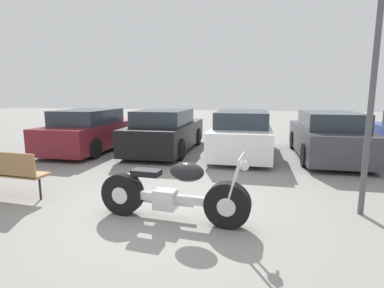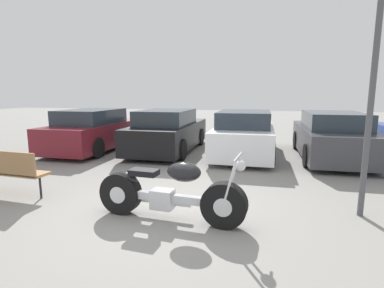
{
  "view_description": "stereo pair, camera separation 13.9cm",
  "coord_description": "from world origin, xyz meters",
  "px_view_note": "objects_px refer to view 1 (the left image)",
  "views": [
    {
      "loc": [
        1.37,
        -4.45,
        1.93
      ],
      "look_at": [
        0.05,
        1.75,
        0.85
      ],
      "focal_mm": 28.0,
      "sensor_mm": 36.0,
      "label": 1
    },
    {
      "loc": [
        1.5,
        -4.42,
        1.93
      ],
      "look_at": [
        0.05,
        1.75,
        0.85
      ],
      "focal_mm": 28.0,
      "sensor_mm": 36.0,
      "label": 2
    }
  ],
  "objects_px": {
    "park_bench": "(5,169)",
    "lamp_post": "(375,59)",
    "parked_car_black": "(166,132)",
    "parked_car_dark_grey": "(328,137)",
    "motorcycle": "(171,193)",
    "parked_car_white": "(242,134)",
    "parked_car_maroon": "(92,131)"
  },
  "relations": [
    {
      "from": "parked_car_maroon",
      "to": "parked_car_black",
      "type": "bearing_deg",
      "value": 7.5
    },
    {
      "from": "parked_car_maroon",
      "to": "parked_car_black",
      "type": "relative_size",
      "value": 1.0
    },
    {
      "from": "parked_car_maroon",
      "to": "lamp_post",
      "type": "bearing_deg",
      "value": -30.16
    },
    {
      "from": "parked_car_black",
      "to": "parked_car_dark_grey",
      "type": "height_order",
      "value": "same"
    },
    {
      "from": "motorcycle",
      "to": "lamp_post",
      "type": "distance_m",
      "value": 3.64
    },
    {
      "from": "parked_car_black",
      "to": "parked_car_dark_grey",
      "type": "xyz_separation_m",
      "value": [
        5.06,
        -0.06,
        0.0
      ]
    },
    {
      "from": "parked_car_black",
      "to": "motorcycle",
      "type": "bearing_deg",
      "value": -72.29
    },
    {
      "from": "parked_car_white",
      "to": "parked_car_maroon",
      "type": "bearing_deg",
      "value": -177.04
    },
    {
      "from": "motorcycle",
      "to": "parked_car_maroon",
      "type": "distance_m",
      "value": 6.57
    },
    {
      "from": "park_bench",
      "to": "lamp_post",
      "type": "bearing_deg",
      "value": 4.84
    },
    {
      "from": "parked_car_maroon",
      "to": "park_bench",
      "type": "relative_size",
      "value": 2.75
    },
    {
      "from": "motorcycle",
      "to": "parked_car_dark_grey",
      "type": "height_order",
      "value": "parked_car_dark_grey"
    },
    {
      "from": "motorcycle",
      "to": "lamp_post",
      "type": "xyz_separation_m",
      "value": [
        2.93,
        0.85,
        1.99
      ]
    },
    {
      "from": "parked_car_dark_grey",
      "to": "lamp_post",
      "type": "height_order",
      "value": "lamp_post"
    },
    {
      "from": "parked_car_maroon",
      "to": "motorcycle",
      "type": "bearing_deg",
      "value": -49.79
    },
    {
      "from": "park_bench",
      "to": "motorcycle",
      "type": "bearing_deg",
      "value": -5.67
    },
    {
      "from": "parked_car_white",
      "to": "park_bench",
      "type": "distance_m",
      "value": 6.42
    },
    {
      "from": "motorcycle",
      "to": "parked_car_black",
      "type": "relative_size",
      "value": 0.55
    },
    {
      "from": "parked_car_white",
      "to": "park_bench",
      "type": "bearing_deg",
      "value": -129.56
    },
    {
      "from": "motorcycle",
      "to": "parked_car_dark_grey",
      "type": "bearing_deg",
      "value": 57.63
    },
    {
      "from": "motorcycle",
      "to": "parked_car_maroon",
      "type": "height_order",
      "value": "parked_car_maroon"
    },
    {
      "from": "motorcycle",
      "to": "lamp_post",
      "type": "bearing_deg",
      "value": 16.17
    },
    {
      "from": "motorcycle",
      "to": "lamp_post",
      "type": "height_order",
      "value": "lamp_post"
    },
    {
      "from": "motorcycle",
      "to": "parked_car_white",
      "type": "xyz_separation_m",
      "value": [
        0.82,
        5.28,
        0.22
      ]
    },
    {
      "from": "parked_car_white",
      "to": "lamp_post",
      "type": "relative_size",
      "value": 1.15
    },
    {
      "from": "motorcycle",
      "to": "parked_car_white",
      "type": "bearing_deg",
      "value": 81.14
    },
    {
      "from": "parked_car_maroon",
      "to": "lamp_post",
      "type": "distance_m",
      "value": 8.48
    },
    {
      "from": "parked_car_maroon",
      "to": "parked_car_dark_grey",
      "type": "relative_size",
      "value": 1.0
    },
    {
      "from": "motorcycle",
      "to": "park_bench",
      "type": "distance_m",
      "value": 3.29
    },
    {
      "from": "parked_car_black",
      "to": "parked_car_dark_grey",
      "type": "relative_size",
      "value": 1.0
    },
    {
      "from": "parked_car_maroon",
      "to": "lamp_post",
      "type": "height_order",
      "value": "lamp_post"
    },
    {
      "from": "parked_car_maroon",
      "to": "parked_car_black",
      "type": "height_order",
      "value": "same"
    }
  ]
}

